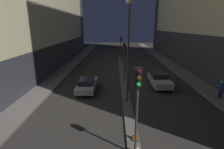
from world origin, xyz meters
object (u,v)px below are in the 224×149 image
traffic_cone_near (137,149)px  pedestrian_on_right_sidewalk (221,89)px  street_lamp (129,30)px  traffic_light_mid (124,54)px  car_left_lane (87,84)px  traffic_light_near (138,92)px  traffic_cone_far (135,134)px  car_right_lane (159,80)px  traffic_light_far (121,44)px

traffic_cone_near → pedestrian_on_right_sidewalk: pedestrian_on_right_sidewalk is taller
street_lamp → traffic_light_mid: bearing=90.0°
pedestrian_on_right_sidewalk → car_left_lane: bearing=170.5°
traffic_light_near → street_lamp: street_lamp is taller
traffic_cone_far → pedestrian_on_right_sidewalk: 10.15m
traffic_light_mid → traffic_cone_far: (0.09, -10.40, -2.94)m
traffic_light_near → traffic_light_mid: size_ratio=1.00×
street_lamp → traffic_cone_near: (0.08, -6.26, -5.65)m
traffic_cone_near → traffic_cone_far: size_ratio=0.91×
traffic_cone_near → pedestrian_on_right_sidewalk: size_ratio=0.37×
traffic_light_near → car_right_lane: (3.81, 10.60, -2.66)m
car_left_lane → pedestrian_on_right_sidewalk: size_ratio=2.72×
traffic_light_near → car_right_lane: bearing=70.2°
traffic_light_near → traffic_light_mid: same height
traffic_light_near → traffic_light_far: 22.58m
traffic_light_mid → traffic_cone_near: 11.98m
traffic_light_near → car_left_lane: bearing=112.8°
traffic_light_mid → pedestrian_on_right_sidewalk: (8.29, -4.45, -2.39)m
traffic_light_near → car_right_lane: traffic_light_near is taller
traffic_light_mid → traffic_cone_far: 10.81m
traffic_light_near → car_left_lane: traffic_light_near is taller
traffic_light_far → traffic_light_near: bearing=-90.0°
traffic_light_mid → traffic_cone_far: traffic_light_mid is taller
traffic_light_near → street_lamp: bearing=90.0°
traffic_light_mid → car_right_lane: 4.73m
car_left_lane → pedestrian_on_right_sidewalk: pedestrian_on_right_sidewalk is taller
street_lamp → car_left_lane: 7.21m
traffic_light_near → traffic_cone_near: traffic_light_near is taller
traffic_light_near → car_left_lane: (-3.81, 9.06, -2.69)m
traffic_light_near → pedestrian_on_right_sidewalk: traffic_light_near is taller
traffic_cone_far → car_left_lane: size_ratio=0.15×
car_right_lane → pedestrian_on_right_sidewalk: bearing=-38.6°
car_right_lane → pedestrian_on_right_sidewalk: 5.74m
traffic_light_far → pedestrian_on_right_sidewalk: bearing=-61.9°
car_left_lane → pedestrian_on_right_sidewalk: (12.11, -2.03, 0.30)m
traffic_cone_near → pedestrian_on_right_sidewalk: (8.21, 7.15, 0.58)m
traffic_light_far → car_right_lane: 12.86m
street_lamp → traffic_light_near: bearing=-90.0°
street_lamp → car_right_lane: 7.94m
traffic_light_near → pedestrian_on_right_sidewalk: size_ratio=2.76×
traffic_light_near → traffic_light_far: size_ratio=1.00×
car_right_lane → traffic_light_far: bearing=107.7°
pedestrian_on_right_sidewalk → street_lamp: bearing=-173.9°
traffic_cone_near → pedestrian_on_right_sidewalk: 10.90m
traffic_light_far → traffic_cone_far: bearing=-89.8°
street_lamp → car_left_lane: (-3.81, 2.93, -5.38)m
car_left_lane → car_right_lane: size_ratio=1.02×
car_left_lane → car_right_lane: car_right_lane is taller
traffic_light_near → traffic_light_far: bearing=90.0°
traffic_light_far → traffic_light_mid: bearing=-90.0°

